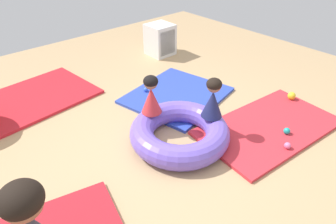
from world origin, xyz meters
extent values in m
plane|color=tan|center=(0.00, 0.00, 0.00)|extent=(8.00, 8.00, 0.00)
cube|color=#2D47B7|center=(0.76, 0.76, 0.02)|extent=(1.56, 1.44, 0.04)
cube|color=red|center=(-0.93, 2.04, 0.02)|extent=(1.91, 1.35, 0.04)
cube|color=red|center=(1.08, -0.56, 0.02)|extent=(1.85, 1.16, 0.04)
torus|color=#7056D1|center=(0.08, -0.02, 0.14)|extent=(1.14, 1.14, 0.27)
cone|color=navy|center=(0.45, -0.16, 0.43)|extent=(0.32, 0.32, 0.32)
sphere|color=#936647|center=(0.45, -0.16, 0.66)|extent=(0.16, 0.16, 0.16)
ellipsoid|color=black|center=(0.45, -0.16, 0.68)|extent=(0.17, 0.17, 0.14)
cone|color=red|center=(-0.01, 0.36, 0.43)|extent=(0.27, 0.27, 0.31)
sphere|color=#936647|center=(-0.01, 0.36, 0.66)|extent=(0.16, 0.16, 0.16)
ellipsoid|color=black|center=(-0.01, 0.36, 0.67)|extent=(0.17, 0.17, 0.13)
sphere|color=#936647|center=(-1.67, -0.42, 0.70)|extent=(0.27, 0.27, 0.27)
ellipsoid|color=black|center=(-1.67, -0.42, 0.73)|extent=(0.29, 0.29, 0.23)
sphere|color=orange|center=(0.39, 0.59, 0.08)|extent=(0.07, 0.07, 0.07)
sphere|color=teal|center=(1.10, -0.78, 0.08)|extent=(0.08, 0.08, 0.08)
sphere|color=yellow|center=(1.87, -0.40, 0.09)|extent=(0.11, 0.11, 0.11)
sphere|color=pink|center=(0.87, -0.93, 0.08)|extent=(0.07, 0.07, 0.07)
sphere|color=blue|center=(0.47, 1.11, 0.07)|extent=(0.06, 0.06, 0.06)
cube|color=silver|center=(1.60, 2.13, 0.28)|extent=(0.44, 0.44, 0.56)
cube|color=#2D2D33|center=(1.60, 2.01, 0.28)|extent=(0.34, 0.20, 0.44)
camera|label=1|loc=(-1.81, -1.97, 2.21)|focal=31.99mm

